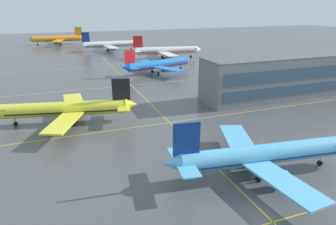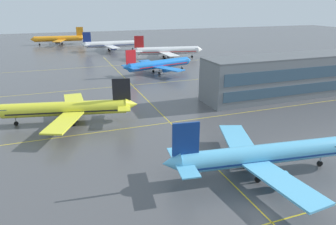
{
  "view_description": "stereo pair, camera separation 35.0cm",
  "coord_description": "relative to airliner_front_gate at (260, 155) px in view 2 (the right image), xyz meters",
  "views": [
    {
      "loc": [
        -24.3,
        -27.84,
        26.88
      ],
      "look_at": [
        -3.59,
        27.46,
        5.79
      ],
      "focal_mm": 32.71,
      "sensor_mm": 36.0,
      "label": 1
    },
    {
      "loc": [
        -23.97,
        -27.96,
        26.88
      ],
      "look_at": [
        -3.59,
        27.46,
        5.79
      ],
      "focal_mm": 32.71,
      "sensor_mm": 36.0,
      "label": 2
    }
  ],
  "objects": [
    {
      "name": "airliner_second_row",
      "position": [
        -28.26,
        35.17,
        0.02
      ],
      "size": [
        33.25,
        28.24,
        10.4
      ],
      "color": "yellow",
      "rests_on": "ground"
    },
    {
      "name": "airliner_distant_taxiway",
      "position": [
        -25.6,
        192.03,
        0.4
      ],
      "size": [
        37.07,
        31.85,
        11.52
      ],
      "color": "orange",
      "rests_on": "ground"
    },
    {
      "name": "terminal_building",
      "position": [
        43.39,
        35.8,
        2.71
      ],
      "size": [
        68.87,
        11.87,
        12.48
      ],
      "color": "slate",
      "rests_on": "ground"
    },
    {
      "name": "airliner_far_right_stand",
      "position": [
        2.7,
        149.54,
        0.31
      ],
      "size": [
        36.17,
        31.17,
        11.25
      ],
      "color": "white",
      "rests_on": "ground"
    },
    {
      "name": "taxiway_markings",
      "position": [
        -5.55,
        45.94,
        -3.53
      ],
      "size": [
        154.59,
        166.44,
        0.01
      ],
      "color": "yellow",
      "rests_on": "ground"
    },
    {
      "name": "ground_plane",
      "position": [
        -5.55,
        -8.8,
        -3.53
      ],
      "size": [
        600.0,
        600.0,
        0.0
      ],
      "primitive_type": "plane",
      "color": "#4C4C4F"
    },
    {
      "name": "airliner_third_row",
      "position": [
        9.65,
        80.67,
        0.01
      ],
      "size": [
        32.87,
        28.0,
        10.35
      ],
      "color": "blue",
      "rests_on": "ground"
    },
    {
      "name": "airliner_front_gate",
      "position": [
        0.0,
        0.0,
        0.0
      ],
      "size": [
        33.26,
        28.47,
        10.34
      ],
      "color": "#5BB7E5",
      "rests_on": "ground"
    },
    {
      "name": "airliner_far_left_stand",
      "position": [
        24.83,
        112.53,
        0.45
      ],
      "size": [
        37.41,
        31.87,
        11.66
      ],
      "color": "white",
      "rests_on": "ground"
    }
  ]
}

